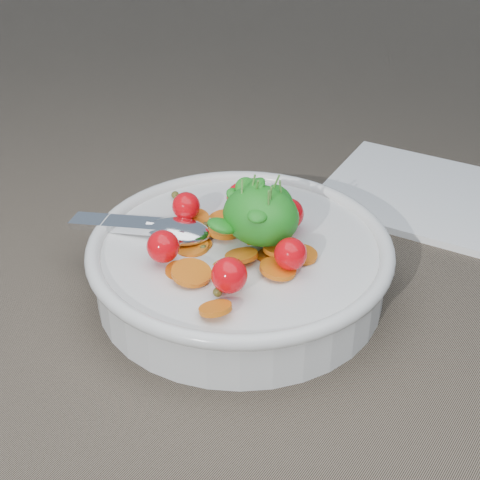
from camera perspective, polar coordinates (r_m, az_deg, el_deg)
The scene contains 3 objects.
ground at distance 0.58m, azimuth 2.10°, elevation -4.60°, with size 6.00×6.00×0.00m, color #6E614F.
bowl at distance 0.57m, azimuth 0.00°, elevation -1.74°, with size 0.25×0.24×0.10m.
napkin at distance 0.74m, azimuth 13.94°, elevation 3.46°, with size 0.18×0.16×0.01m, color white.
Camera 1 is at (0.24, -0.39, 0.35)m, focal length 55.00 mm.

